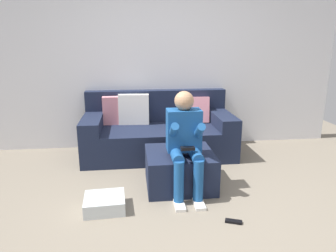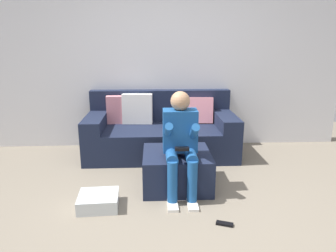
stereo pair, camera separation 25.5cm
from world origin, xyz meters
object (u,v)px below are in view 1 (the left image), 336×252
object	(u,v)px
ottoman	(180,169)
remote_near_ottoman	(234,221)
person_seated	(185,138)
storage_bin	(105,203)
couch_sectional	(158,133)

from	to	relation	value
ottoman	remote_near_ottoman	size ratio (longest dim) A/B	4.93
person_seated	storage_bin	distance (m)	1.02
couch_sectional	remote_near_ottoman	xyz separation A→B (m)	(0.52, -1.87, -0.30)
couch_sectional	remote_near_ottoman	distance (m)	1.97
ottoman	person_seated	world-z (taller)	person_seated
person_seated	storage_bin	bearing A→B (deg)	-161.97
storage_bin	remote_near_ottoman	bearing A→B (deg)	-17.64
storage_bin	ottoman	bearing A→B (deg)	28.76
couch_sectional	remote_near_ottoman	bearing A→B (deg)	-74.59
couch_sectional	storage_bin	bearing A→B (deg)	-113.11
couch_sectional	person_seated	size ratio (longest dim) A/B	1.91
person_seated	storage_bin	xyz separation A→B (m)	(-0.82, -0.27, -0.54)
ottoman	remote_near_ottoman	distance (m)	0.90
person_seated	couch_sectional	bearing A→B (deg)	98.13
storage_bin	couch_sectional	bearing A→B (deg)	66.89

